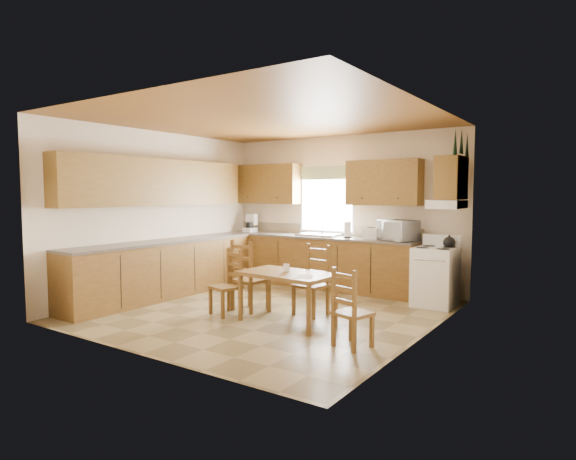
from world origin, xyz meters
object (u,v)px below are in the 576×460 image
Objects in this scene: chair_near_left at (250,275)px; chair_far_right at (311,281)px; dining_table at (287,298)px; microwave at (398,230)px; chair_far_left at (226,283)px; chair_near_right at (353,308)px; stove at (435,277)px.

chair_near_left reaches higher than chair_far_right.
dining_table is 1.29× the size of chair_far_right.
chair_far_left is at bearing -98.44° from microwave.
chair_near_right is at bearing 167.03° from chair_near_left.
microwave reaches higher than chair_far_left.
stove is 2.43m from chair_near_right.
microwave is at bearing 73.29° from chair_far_left.
chair_far_left is (-2.09, 0.28, 0.01)m from chair_near_right.
chair_near_left reaches higher than dining_table.
stove is at bearing 59.77° from chair_far_left.
chair_far_right reaches higher than dining_table.
chair_far_left is (-1.54, -2.40, -0.64)m from microwave.
microwave reaches higher than chair_near_right.
chair_far_right reaches higher than chair_near_right.
chair_near_left is at bearing -139.67° from stove.
chair_near_right is 2.10m from chair_far_left.
chair_near_right is at bearing -34.21° from chair_far_right.
stove is 1.56× the size of microwave.
chair_near_left is 0.41m from chair_far_left.
chair_near_left is at bearing -101.01° from microwave.
chair_far_left is 0.93× the size of chair_far_right.
chair_far_right is at bearing -83.37° from microwave.
chair_far_left is at bearing -140.92° from chair_far_right.
microwave is 0.57× the size of chair_far_right.
chair_far_right is (-1.26, -1.50, 0.05)m from stove.
microwave is 1.94m from chair_far_right.
stove is 0.99m from microwave.
stove reaches higher than dining_table.
chair_far_left reaches higher than chair_near_right.
chair_near_right is (0.54, -2.68, -0.65)m from microwave.
chair_near_right is at bearing -92.85° from stove.
microwave reaches higher than stove.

